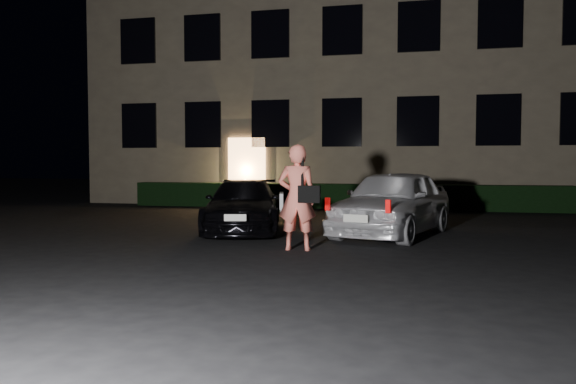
# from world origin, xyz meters

# --- Properties ---
(ground) EXTENTS (80.00, 80.00, 0.00)m
(ground) POSITION_xyz_m (0.00, 0.00, 0.00)
(ground) COLOR black
(ground) RESTS_ON ground
(building) EXTENTS (20.00, 8.11, 12.00)m
(building) POSITION_xyz_m (-0.00, 14.99, 6.00)
(building) COLOR #6A5C4C
(building) RESTS_ON ground
(hedge) EXTENTS (15.00, 0.70, 0.85)m
(hedge) POSITION_xyz_m (0.00, 10.50, 0.42)
(hedge) COLOR black
(hedge) RESTS_ON ground
(sedan) EXTENTS (2.52, 4.33, 1.18)m
(sedan) POSITION_xyz_m (-1.33, 3.61, 0.59)
(sedan) COLOR black
(sedan) RESTS_ON ground
(hatch) EXTENTS (2.86, 4.58, 1.45)m
(hatch) POSITION_xyz_m (2.08, 3.58, 0.73)
(hatch) COLOR silver
(hatch) RESTS_ON ground
(man) EXTENTS (0.81, 0.50, 1.91)m
(man) POSITION_xyz_m (0.48, 1.08, 0.96)
(man) COLOR #FF7965
(man) RESTS_ON ground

